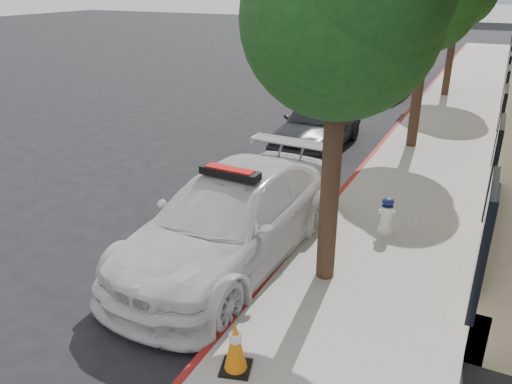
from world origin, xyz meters
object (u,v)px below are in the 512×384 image
object	(u,v)px
traffic_cone	(235,346)
parked_car_far	(392,80)
fire_hydrant	(387,216)
parked_car_mid	(318,123)
police_car	(231,218)

from	to	relation	value
traffic_cone	parked_car_far	bearing A→B (deg)	96.12
fire_hydrant	traffic_cone	bearing A→B (deg)	-116.03
parked_car_mid	fire_hydrant	world-z (taller)	parked_car_mid
police_car	traffic_cone	world-z (taller)	police_car
parked_car_mid	parked_car_far	distance (m)	8.72
parked_car_far	police_car	bearing A→B (deg)	-86.11
parked_car_far	traffic_cone	size ratio (longest dim) A/B	5.40
fire_hydrant	traffic_cone	distance (m)	4.69
fire_hydrant	traffic_cone	xyz separation A→B (m)	(-0.87, -4.60, 0.00)
parked_car_far	fire_hydrant	world-z (taller)	parked_car_far
parked_car_far	traffic_cone	xyz separation A→B (m)	(1.97, -18.33, -0.14)
parked_car_far	traffic_cone	world-z (taller)	parked_car_far
parked_car_mid	police_car	bearing A→B (deg)	-83.79
police_car	traffic_cone	xyz separation A→B (m)	(1.50, -2.62, -0.30)
parked_car_mid	fire_hydrant	bearing A→B (deg)	-58.04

